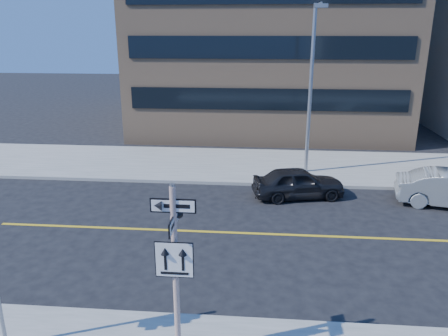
{
  "coord_description": "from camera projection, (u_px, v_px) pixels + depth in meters",
  "views": [
    {
      "loc": [
        1.68,
        -10.31,
        7.08
      ],
      "look_at": [
        0.44,
        4.0,
        2.46
      ],
      "focal_mm": 35.0,
      "sensor_mm": 36.0,
      "label": 1
    }
  ],
  "objects": [
    {
      "name": "sign_pole",
      "position": [
        175.0,
        265.0,
        8.95
      ],
      "size": [
        0.92,
        0.92,
        4.06
      ],
      "color": "white",
      "rests_on": "near_sidewalk"
    },
    {
      "name": "building_brick",
      "position": [
        268.0,
        1.0,
        32.88
      ],
      "size": [
        18.0,
        18.0,
        18.0
      ],
      "primitive_type": "cube",
      "color": "tan",
      "rests_on": "ground"
    },
    {
      "name": "ground",
      "position": [
        196.0,
        296.0,
        12.08
      ],
      "size": [
        120.0,
        120.0,
        0.0
      ],
      "primitive_type": "plane",
      "color": "black",
      "rests_on": "ground"
    },
    {
      "name": "parked_car_a",
      "position": [
        298.0,
        183.0,
        18.94
      ],
      "size": [
        2.39,
        4.19,
        1.34
      ],
      "primitive_type": "imported",
      "rotation": [
        0.0,
        0.0,
        1.78
      ],
      "color": "black",
      "rests_on": "ground"
    },
    {
      "name": "streetlight_a",
      "position": [
        312.0,
        80.0,
        20.5
      ],
      "size": [
        0.55,
        2.25,
        8.0
      ],
      "color": "gray",
      "rests_on": "far_sidewalk"
    }
  ]
}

